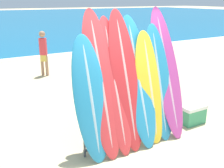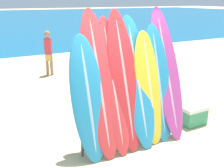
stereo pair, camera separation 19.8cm
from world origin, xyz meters
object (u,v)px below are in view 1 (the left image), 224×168
(surfboard_slot_2, at_px, (115,86))
(cooler_box, at_px, (192,114))
(surfboard_rack, at_px, (133,118))
(surfboard_slot_4, at_px, (138,82))
(surfboard_slot_6, at_px, (159,83))
(person_near_water, at_px, (43,52))
(surfboard_slot_1, at_px, (101,84))
(surfboard_slot_7, at_px, (167,73))
(person_mid_beach, at_px, (107,49))
(surfboard_slot_5, at_px, (150,88))
(surfboard_slot_0, at_px, (91,99))
(surfboard_slot_3, at_px, (126,81))

(surfboard_slot_2, distance_m, cooler_box, 2.20)
(surfboard_rack, bearing_deg, cooler_box, 1.45)
(surfboard_slot_4, height_order, surfboard_slot_6, surfboard_slot_4)
(surfboard_slot_6, relative_size, person_near_water, 1.39)
(surfboard_slot_1, bearing_deg, surfboard_slot_7, 0.64)
(person_mid_beach, bearing_deg, surfboard_rack, -80.54)
(surfboard_slot_1, distance_m, surfboard_slot_5, 1.02)
(surfboard_slot_0, bearing_deg, surfboard_slot_5, 0.06)
(surfboard_slot_5, bearing_deg, surfboard_rack, -179.20)
(surfboard_slot_6, distance_m, cooler_box, 1.34)
(surfboard_slot_0, height_order, surfboard_slot_5, surfboard_slot_0)
(surfboard_slot_1, height_order, person_mid_beach, surfboard_slot_1)
(surfboard_slot_2, relative_size, surfboard_slot_3, 0.95)
(surfboard_slot_3, bearing_deg, surfboard_slot_2, -178.76)
(person_mid_beach, bearing_deg, surfboard_slot_4, -79.36)
(surfboard_slot_6, bearing_deg, surfboard_slot_2, 177.89)
(surfboard_slot_0, relative_size, surfboard_slot_5, 1.01)
(surfboard_slot_2, bearing_deg, surfboard_slot_3, 1.24)
(surfboard_slot_0, xyz_separation_m, surfboard_slot_2, (0.50, 0.06, 0.13))
(surfboard_slot_4, xyz_separation_m, person_near_water, (-0.28, 5.38, -0.32))
(surfboard_rack, xyz_separation_m, surfboard_slot_6, (0.61, 0.03, 0.60))
(surfboard_rack, relative_size, surfboard_slot_1, 0.82)
(surfboard_rack, bearing_deg, surfboard_slot_7, 6.66)
(surfboard_slot_1, xyz_separation_m, surfboard_slot_3, (0.48, -0.01, -0.01))
(surfboard_rack, height_order, surfboard_slot_1, surfboard_slot_1)
(surfboard_slot_0, height_order, surfboard_slot_7, surfboard_slot_7)
(surfboard_rack, xyz_separation_m, surfboard_slot_2, (-0.36, 0.06, 0.69))
(surfboard_slot_2, height_order, cooler_box, surfboard_slot_2)
(surfboard_slot_7, distance_m, person_near_water, 5.45)
(surfboard_rack, height_order, cooler_box, surfboard_rack)
(surfboard_rack, relative_size, surfboard_slot_2, 0.86)
(surfboard_slot_0, bearing_deg, surfboard_slot_3, 5.04)
(surfboard_slot_4, xyz_separation_m, surfboard_slot_6, (0.46, -0.04, -0.09))
(surfboard_slot_1, relative_size, surfboard_slot_7, 1.00)
(surfboard_slot_1, distance_m, surfboard_slot_4, 0.76)
(surfboard_slot_3, distance_m, surfboard_slot_5, 0.55)
(surfboard_rack, bearing_deg, person_mid_beach, 66.81)
(surfboard_slot_1, bearing_deg, surfboard_slot_3, -1.77)
(surfboard_slot_0, bearing_deg, surfboard_slot_1, 17.93)
(surfboard_slot_2, bearing_deg, person_mid_beach, 62.95)
(surfboard_slot_2, height_order, surfboard_slot_6, surfboard_slot_2)
(surfboard_slot_2, xyz_separation_m, person_near_water, (0.23, 5.38, -0.32))
(surfboard_slot_3, distance_m, person_mid_beach, 5.23)
(surfboard_slot_3, relative_size, person_mid_beach, 1.58)
(surfboard_slot_1, bearing_deg, surfboard_rack, -7.65)
(surfboard_slot_3, xyz_separation_m, cooler_box, (1.75, -0.03, -1.04))
(surfboard_slot_5, relative_size, person_near_water, 1.32)
(surfboard_rack, height_order, surfboard_slot_5, surfboard_slot_5)
(surfboard_slot_4, bearing_deg, surfboard_slot_3, 179.48)
(person_near_water, bearing_deg, surfboard_slot_1, 120.95)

